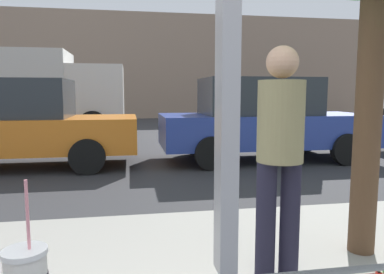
# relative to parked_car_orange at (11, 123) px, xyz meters

# --- Properties ---
(ground_plane) EXTENTS (60.00, 60.00, 0.00)m
(ground_plane) POSITION_rel_parked_car_orange_xyz_m (2.50, 1.43, -0.86)
(ground_plane) COLOR #2D2D30
(building_facade_far) EXTENTS (28.00, 1.20, 6.00)m
(building_facade_far) POSITION_rel_parked_car_orange_xyz_m (2.50, 14.32, 2.14)
(building_facade_far) COLOR gray
(building_facade_far) RESTS_ON ground
(parked_car_orange) EXTENTS (4.63, 1.91, 1.71)m
(parked_car_orange) POSITION_rel_parked_car_orange_xyz_m (0.00, 0.00, 0.00)
(parked_car_orange) COLOR orange
(parked_car_orange) RESTS_ON ground
(parked_car_blue) EXTENTS (4.48, 1.94, 1.76)m
(parked_car_blue) POSITION_rel_parked_car_orange_xyz_m (5.06, 0.00, 0.02)
(parked_car_blue) COLOR #283D93
(parked_car_blue) RESTS_ON ground
(box_truck) EXTENTS (6.26, 2.44, 2.79)m
(box_truck) POSITION_rel_parked_car_orange_xyz_m (-1.19, 5.25, 0.68)
(box_truck) COLOR beige
(box_truck) RESTS_ON ground
(pedestrian) EXTENTS (0.32, 0.32, 1.63)m
(pedestrian) POSITION_rel_parked_car_orange_xyz_m (3.26, -5.09, 0.19)
(pedestrian) COLOR #1F1E30
(pedestrian) RESTS_ON sidewalk_strip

